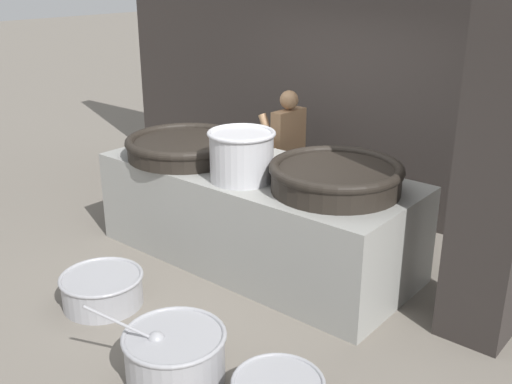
{
  "coord_description": "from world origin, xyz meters",
  "views": [
    {
      "loc": [
        3.72,
        -4.46,
        2.95
      ],
      "look_at": [
        0.0,
        0.0,
        0.75
      ],
      "focal_mm": 42.0,
      "sensor_mm": 36.0,
      "label": 1
    }
  ],
  "objects_px": {
    "giant_wok_near": "(185,146)",
    "prep_bowl_meat": "(102,288)",
    "giant_wok_far": "(336,176)",
    "prep_bowl_vegetables": "(175,353)",
    "stock_pot": "(242,155)",
    "cook": "(288,150)"
  },
  "relations": [
    {
      "from": "stock_pot",
      "to": "prep_bowl_vegetables",
      "type": "distance_m",
      "value": 2.05
    },
    {
      "from": "giant_wok_far",
      "to": "prep_bowl_vegetables",
      "type": "height_order",
      "value": "giant_wok_far"
    },
    {
      "from": "giant_wok_far",
      "to": "stock_pot",
      "type": "bearing_deg",
      "value": -159.34
    },
    {
      "from": "giant_wok_near",
      "to": "prep_bowl_meat",
      "type": "bearing_deg",
      "value": -75.33
    },
    {
      "from": "stock_pot",
      "to": "cook",
      "type": "relative_size",
      "value": 0.41
    },
    {
      "from": "cook",
      "to": "prep_bowl_meat",
      "type": "xyz_separation_m",
      "value": [
        -0.04,
        -2.76,
        -0.7
      ]
    },
    {
      "from": "stock_pot",
      "to": "prep_bowl_vegetables",
      "type": "relative_size",
      "value": 0.74
    },
    {
      "from": "giant_wok_far",
      "to": "cook",
      "type": "height_order",
      "value": "cook"
    },
    {
      "from": "giant_wok_far",
      "to": "prep_bowl_meat",
      "type": "height_order",
      "value": "giant_wok_far"
    },
    {
      "from": "cook",
      "to": "prep_bowl_vegetables",
      "type": "bearing_deg",
      "value": 115.82
    },
    {
      "from": "giant_wok_near",
      "to": "prep_bowl_meat",
      "type": "height_order",
      "value": "giant_wok_near"
    },
    {
      "from": "giant_wok_far",
      "to": "giant_wok_near",
      "type": "bearing_deg",
      "value": -175.27
    },
    {
      "from": "cook",
      "to": "prep_bowl_vegetables",
      "type": "height_order",
      "value": "cook"
    },
    {
      "from": "giant_wok_far",
      "to": "stock_pot",
      "type": "height_order",
      "value": "stock_pot"
    },
    {
      "from": "prep_bowl_vegetables",
      "to": "prep_bowl_meat",
      "type": "bearing_deg",
      "value": 167.02
    },
    {
      "from": "prep_bowl_vegetables",
      "to": "stock_pot",
      "type": "bearing_deg",
      "value": 114.22
    },
    {
      "from": "cook",
      "to": "prep_bowl_meat",
      "type": "height_order",
      "value": "cook"
    },
    {
      "from": "giant_wok_far",
      "to": "cook",
      "type": "bearing_deg",
      "value": 141.1
    },
    {
      "from": "stock_pot",
      "to": "cook",
      "type": "height_order",
      "value": "cook"
    },
    {
      "from": "stock_pot",
      "to": "giant_wok_near",
      "type": "bearing_deg",
      "value": 169.82
    },
    {
      "from": "prep_bowl_meat",
      "to": "giant_wok_far",
      "type": "bearing_deg",
      "value": 48.56
    },
    {
      "from": "giant_wok_near",
      "to": "stock_pot",
      "type": "bearing_deg",
      "value": -10.18
    }
  ]
}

